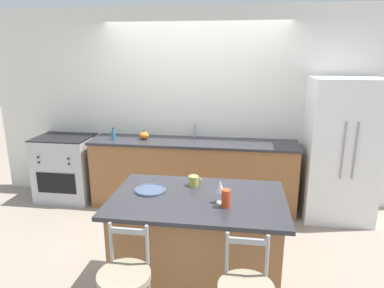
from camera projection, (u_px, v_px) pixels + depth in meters
The scene contains 13 objects.
ground_plane at pixel (189, 215), 4.55m from camera, with size 18.00×18.00×0.00m, color gray.
wall_back at pixel (196, 107), 4.82m from camera, with size 6.00×0.07×2.70m.
back_counter at pixel (193, 173), 4.76m from camera, with size 2.81×0.64×0.94m.
sink_faucet at pixel (195, 128), 4.79m from camera, with size 0.02×0.13×0.22m.
kitchen_island at pixel (198, 247), 2.94m from camera, with size 1.44×0.93×0.94m.
refrigerator at pixel (340, 150), 4.33m from camera, with size 0.84×0.72×1.81m.
oven_range at pixel (67, 168), 4.99m from camera, with size 0.78×0.64×0.93m.
dinner_plate at pixel (150, 190), 2.95m from camera, with size 0.27×0.27×0.02m.
wine_glass at pixel (220, 187), 2.69m from camera, with size 0.06×0.06×0.19m.
coffee_mug at pixel (194, 181), 3.06m from camera, with size 0.12×0.09×0.09m.
tumbler_cup at pixel (226, 198), 2.63m from camera, with size 0.07×0.07×0.14m.
pumpkin_decoration at pixel (144, 135), 4.72m from camera, with size 0.13×0.13×0.13m.
soap_bottle at pixel (113, 134), 4.71m from camera, with size 0.06×0.06×0.16m.
Camera 1 is at (0.63, -4.09, 2.11)m, focal length 32.00 mm.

